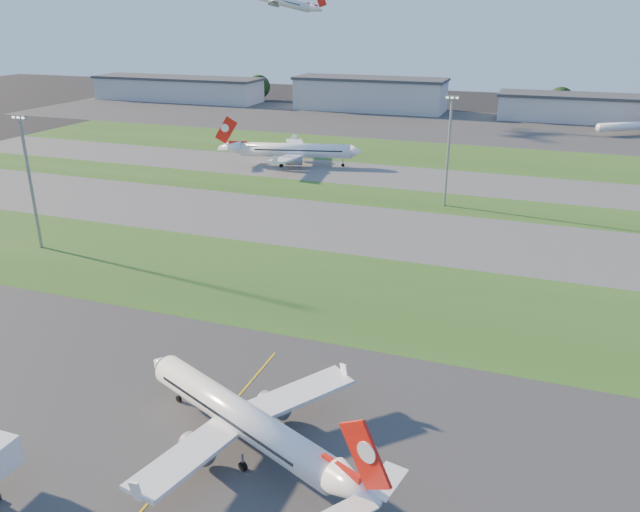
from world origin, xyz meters
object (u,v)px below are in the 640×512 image
at_px(mini_jet_near, 629,126).
at_px(light_mast_west, 29,174).
at_px(airliner_taxiing, 294,151).
at_px(light_mast_centre, 449,144).
at_px(airliner_parked, 242,418).

distance_m(mini_jet_near, light_mast_west, 211.95).
bearing_deg(mini_jet_near, airliner_taxiing, -170.08).
xyz_separation_m(airliner_taxiing, mini_jet_near, (100.11, 91.09, -1.24)).
distance_m(airliner_taxiing, mini_jet_near, 135.35).
bearing_deg(light_mast_centre, light_mast_west, -141.34).
distance_m(airliner_parked, mini_jet_near, 222.40).
relative_size(airliner_parked, light_mast_centre, 1.21).
bearing_deg(light_mast_west, mini_jet_near, 55.40).
bearing_deg(light_mast_west, airliner_parked, -32.45).
relative_size(mini_jet_near, light_mast_centre, 0.97).
height_order(airliner_parked, light_mast_centre, light_mast_centre).
height_order(light_mast_west, light_mast_centre, same).
relative_size(light_mast_west, light_mast_centre, 1.00).
bearing_deg(airliner_parked, mini_jet_near, 99.61).
distance_m(airliner_taxiing, light_mast_west, 86.12).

